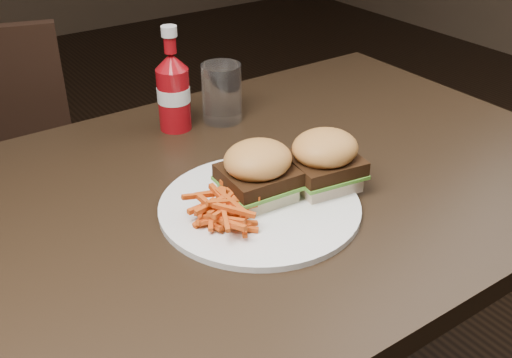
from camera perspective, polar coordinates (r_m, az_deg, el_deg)
dining_table at (r=1.04m, az=0.39°, el=-0.94°), size 1.20×0.80×0.04m
plate at (r=0.94m, az=0.35°, el=-2.61°), size 0.32×0.32×0.01m
sandwich_half_a at (r=0.95m, az=0.17°, el=-1.18°), size 0.10×0.10×0.03m
sandwich_half_b at (r=0.99m, az=6.40°, el=0.01°), size 0.11×0.11×0.03m
fries_pile at (r=0.89m, az=-2.90°, el=-2.80°), size 0.11×0.11×0.04m
ketchup_bottle at (r=1.19m, az=-7.81°, el=7.45°), size 0.07×0.07×0.13m
tumbler at (r=1.22m, az=-3.28°, el=8.03°), size 0.08×0.08×0.13m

